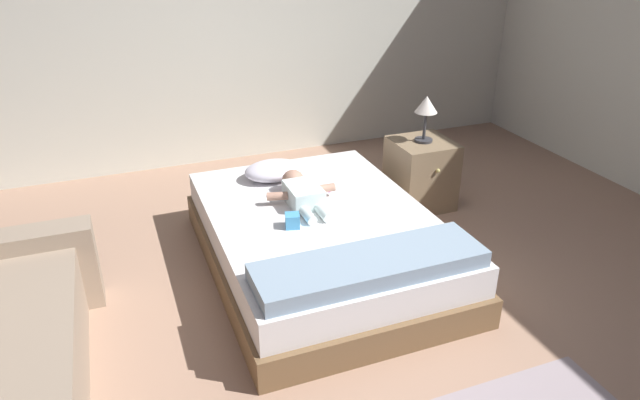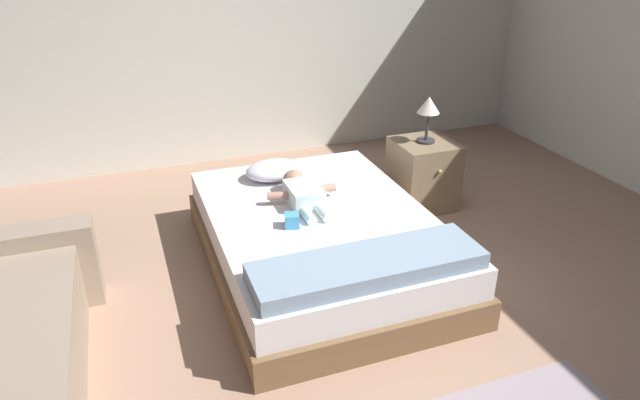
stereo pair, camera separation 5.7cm
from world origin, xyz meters
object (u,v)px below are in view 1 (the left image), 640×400
at_px(baby, 302,192).
at_px(lamp, 426,108).
at_px(bed, 320,240).
at_px(pillow, 273,170).
at_px(toothbrush, 323,188).
at_px(toy_block, 292,221).
at_px(nightstand, 421,173).

distance_m(baby, lamp, 1.26).
relative_size(bed, pillow, 4.70).
bearing_deg(pillow, toothbrush, -47.87).
height_order(bed, toy_block, toy_block).
bearing_deg(bed, nightstand, 27.70).
distance_m(bed, toothbrush, 0.43).
height_order(nightstand, lamp, lamp).
height_order(pillow, nightstand, nightstand).
xyz_separation_m(pillow, baby, (0.07, -0.43, -0.00)).
xyz_separation_m(bed, lamp, (1.10, 0.58, 0.63)).
distance_m(pillow, toy_block, 0.76).
bearing_deg(nightstand, pillow, 176.76).
bearing_deg(baby, pillow, 98.91).
xyz_separation_m(nightstand, toy_block, (-1.33, -0.68, 0.16)).
height_order(toothbrush, nightstand, nightstand).
height_order(pillow, lamp, lamp).
bearing_deg(pillow, lamp, -3.24).
distance_m(bed, toy_block, 0.35).
relative_size(baby, nightstand, 1.11).
distance_m(bed, baby, 0.35).
bearing_deg(bed, pillow, 100.34).
bearing_deg(lamp, toothbrush, -165.93).
distance_m(toothbrush, lamp, 1.06).
xyz_separation_m(toothbrush, nightstand, (0.94, 0.24, -0.13)).
distance_m(toothbrush, nightstand, 0.98).
height_order(bed, pillow, pillow).
relative_size(bed, baby, 3.28).
height_order(bed, toothbrush, toothbrush).
bearing_deg(pillow, nightstand, -3.24).
height_order(toothbrush, toy_block, toy_block).
relative_size(baby, lamp, 1.68).
distance_m(nightstand, lamp, 0.55).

